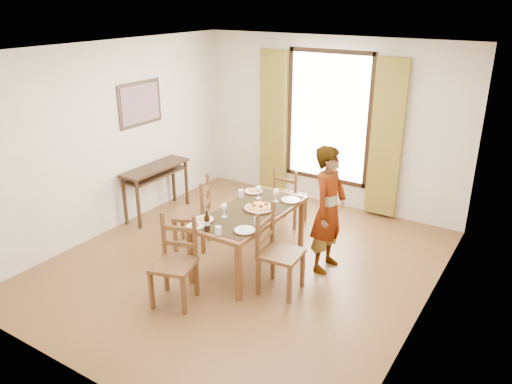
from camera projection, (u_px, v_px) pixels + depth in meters
The scene contains 22 objects.
ground at pixel (243, 263), 6.50m from camera, with size 5.00×5.00×0.00m, color #493016.
room_shell at pixel (248, 147), 6.04m from camera, with size 4.60×5.10×2.74m.
console_table at pixel (156, 173), 7.73m from camera, with size 0.38×1.20×0.80m.
dining_table at pixel (250, 216), 6.26m from camera, with size 0.80×1.65×0.76m.
chair_west at pixel (194, 215), 6.79m from camera, with size 0.59×0.59×1.01m.
chair_north at pixel (289, 198), 7.49m from camera, with size 0.41×0.41×0.91m.
chair_south at pixel (175, 264), 5.56m from camera, with size 0.56×0.56×1.01m.
chair_east at pixel (278, 254), 5.76m from camera, with size 0.49×0.49×1.03m.
man at pixel (329, 210), 6.12m from camera, with size 0.40×0.60×1.61m, color gray.
plate_sw at pixel (203, 219), 5.94m from camera, with size 0.27×0.27×0.05m, color silver, non-canonical shape.
plate_se at pixel (245, 229), 5.67m from camera, with size 0.27×0.27×0.05m, color silver, non-canonical shape.
plate_nw at pixel (253, 190), 6.79m from camera, with size 0.27×0.27×0.05m, color silver, non-canonical shape.
plate_ne at pixel (290, 199), 6.51m from camera, with size 0.27×0.27×0.05m, color silver, non-canonical shape.
pasta_platter at pixel (259, 205), 6.25m from camera, with size 0.40×0.40×0.10m, color #B74B17, non-canonical shape.
caprese_plate at pixel (195, 225), 5.78m from camera, with size 0.20×0.20×0.04m, color silver, non-canonical shape.
wine_glass_a at pixel (224, 210), 6.01m from camera, with size 0.08×0.08×0.18m, color white, non-canonical shape.
wine_glass_b at pixel (276, 195), 6.45m from camera, with size 0.08×0.08×0.18m, color white, non-canonical shape.
wine_glass_c at pixel (258, 192), 6.56m from camera, with size 0.08×0.08×0.18m, color white, non-canonical shape.
tumbler_a at pixel (257, 222), 5.81m from camera, with size 0.07×0.07×0.10m, color silver.
tumbler_b at pixel (241, 193), 6.63m from camera, with size 0.07×0.07×0.10m, color silver.
tumbler_c at pixel (218, 231), 5.58m from camera, with size 0.07×0.07×0.10m, color silver.
wine_bottle at pixel (207, 221), 5.65m from camera, with size 0.07×0.07×0.25m, color black, non-canonical shape.
Camera 1 is at (3.18, -4.73, 3.27)m, focal length 35.00 mm.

